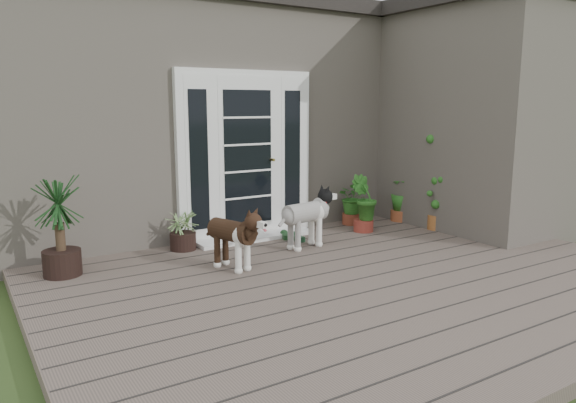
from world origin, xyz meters
TOP-DOWN VIEW (x-y plane):
  - deck at (0.00, 0.40)m, footprint 6.20×4.60m
  - house_main at (0.00, 4.65)m, footprint 7.40×4.00m
  - roof_main at (0.00, 4.65)m, footprint 7.60×4.20m
  - house_wing at (2.90, 1.50)m, footprint 1.60×2.40m
  - roof_wing at (2.90, 1.50)m, footprint 1.80×2.60m
  - door_unit at (-0.20, 2.60)m, footprint 1.90×0.14m
  - door_step at (-0.20, 2.40)m, footprint 1.60×0.40m
  - brindle_dog at (-1.03, 1.39)m, footprint 0.50×0.77m
  - white_dog at (0.10, 1.68)m, footprint 0.81×0.44m
  - spider_plant at (-1.18, 2.39)m, footprint 0.67×0.67m
  - yucca at (-2.59, 2.11)m, footprint 0.75×0.75m
  - herb_a at (1.39, 2.40)m, footprint 0.62×0.62m
  - herb_b at (1.26, 1.96)m, footprint 0.53×0.53m
  - herb_c at (2.18, 2.19)m, footprint 0.45×0.45m
  - sapling at (2.21, 1.51)m, footprint 0.56×0.56m
  - clog_left at (0.21, 2.02)m, footprint 0.14×0.29m
  - clog_right at (0.15, 2.20)m, footprint 0.20×0.29m

SIDE VIEW (x-z plane):
  - deck at x=0.00m, z-range 0.00..0.12m
  - door_step at x=-0.20m, z-range 0.12..0.17m
  - clog_right at x=0.15m, z-range 0.12..0.20m
  - clog_left at x=0.21m, z-range 0.12..0.21m
  - spider_plant at x=-1.18m, z-range 0.12..0.68m
  - herb_b at x=1.26m, z-range 0.12..0.69m
  - herb_a at x=1.39m, z-range 0.12..0.70m
  - brindle_dog at x=-1.03m, z-range 0.12..0.72m
  - herb_c at x=2.18m, z-range 0.12..0.73m
  - white_dog at x=0.10m, z-range 0.12..0.76m
  - yucca at x=-2.59m, z-range 0.12..1.16m
  - sapling at x=2.21m, z-range 0.12..1.58m
  - door_unit at x=-0.20m, z-range 0.12..2.27m
  - house_main at x=0.00m, z-range 0.00..3.10m
  - house_wing at x=2.90m, z-range 0.00..3.10m
  - roof_main at x=0.00m, z-range 3.10..3.30m
  - roof_wing at x=2.90m, z-range 3.10..3.30m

